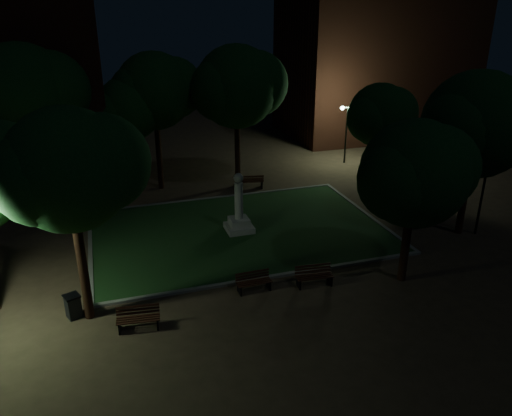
# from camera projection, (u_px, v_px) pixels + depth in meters

# --- Properties ---
(ground) EXTENTS (80.00, 80.00, 0.00)m
(ground) POSITION_uv_depth(u_px,v_px,m) (250.00, 248.00, 24.85)
(ground) COLOR #4B3A28
(lawn) EXTENTS (15.00, 10.00, 0.08)m
(lawn) POSITION_uv_depth(u_px,v_px,m) (239.00, 231.00, 26.59)
(lawn) COLOR #1F421B
(lawn) RESTS_ON ground
(lawn_kerb) EXTENTS (15.40, 10.40, 0.12)m
(lawn_kerb) POSITION_uv_depth(u_px,v_px,m) (239.00, 231.00, 26.59)
(lawn_kerb) COLOR slate
(lawn_kerb) RESTS_ON ground
(monument) EXTENTS (1.40, 1.40, 3.20)m
(monument) POSITION_uv_depth(u_px,v_px,m) (239.00, 215.00, 26.25)
(monument) COLOR #9E9A8F
(monument) RESTS_ON lawn
(building_far) EXTENTS (16.00, 10.00, 12.00)m
(building_far) POSITION_uv_depth(u_px,v_px,m) (375.00, 66.00, 45.25)
(building_far) COLOR #4D2215
(building_far) RESTS_ON ground
(tree_north_wl) EXTENTS (4.72, 3.86, 7.38)m
(tree_north_wl) POSITION_uv_depth(u_px,v_px,m) (130.00, 109.00, 29.84)
(tree_north_wl) COLOR black
(tree_north_wl) RESTS_ON ground
(tree_north_er) EXTENTS (6.32, 5.16, 9.10)m
(tree_north_er) POSITION_uv_depth(u_px,v_px,m) (238.00, 87.00, 30.75)
(tree_north_er) COLOR black
(tree_north_er) RESTS_ON ground
(tree_ne) EXTENTS (5.07, 4.14, 6.67)m
(tree_ne) POSITION_uv_depth(u_px,v_px,m) (381.00, 115.00, 32.20)
(tree_ne) COLOR black
(tree_ne) RESTS_ON ground
(tree_east) EXTENTS (6.49, 5.30, 8.46)m
(tree_east) POSITION_uv_depth(u_px,v_px,m) (479.00, 125.00, 24.32)
(tree_east) COLOR black
(tree_east) RESTS_ON ground
(tree_se) EXTENTS (5.48, 4.47, 7.15)m
(tree_se) POSITION_uv_depth(u_px,v_px,m) (417.00, 174.00, 20.17)
(tree_se) COLOR black
(tree_se) RESTS_ON ground
(tree_nw) EXTENTS (6.62, 5.41, 9.53)m
(tree_nw) POSITION_uv_depth(u_px,v_px,m) (25.00, 94.00, 26.38)
(tree_nw) COLOR black
(tree_nw) RESTS_ON ground
(tree_far_north) EXTENTS (5.83, 4.76, 8.71)m
(tree_far_north) POSITION_uv_depth(u_px,v_px,m) (156.00, 91.00, 30.49)
(tree_far_north) COLOR black
(tree_far_north) RESTS_ON ground
(tree_extra) EXTENTS (5.41, 4.42, 8.20)m
(tree_extra) POSITION_uv_depth(u_px,v_px,m) (71.00, 170.00, 17.13)
(tree_extra) COLOR black
(tree_extra) RESTS_ON ground
(lamppost_se) EXTENTS (1.18, 0.28, 4.00)m
(lamppost_se) POSITION_uv_depth(u_px,v_px,m) (484.00, 183.00, 25.30)
(lamppost_se) COLOR black
(lamppost_se) RESTS_ON ground
(lamppost_ne) EXTENTS (1.18, 0.28, 4.34)m
(lamppost_ne) POSITION_uv_depth(u_px,v_px,m) (347.00, 123.00, 36.97)
(lamppost_ne) COLOR black
(lamppost_ne) RESTS_ON ground
(bench_near_left) EXTENTS (1.51, 0.56, 0.82)m
(bench_near_left) POSITION_uv_depth(u_px,v_px,m) (254.00, 282.00, 21.04)
(bench_near_left) COLOR black
(bench_near_left) RESTS_ON ground
(bench_near_right) EXTENTS (1.65, 0.70, 0.88)m
(bench_near_right) POSITION_uv_depth(u_px,v_px,m) (314.00, 276.00, 21.45)
(bench_near_right) COLOR black
(bench_near_right) RESTS_ON ground
(bench_west_near) EXTENTS (1.65, 0.74, 0.87)m
(bench_west_near) POSITION_uv_depth(u_px,v_px,m) (138.00, 319.00, 18.57)
(bench_west_near) COLOR black
(bench_west_near) RESTS_ON ground
(bench_right_side) EXTENTS (0.57, 1.40, 0.76)m
(bench_right_side) POSITION_uv_depth(u_px,v_px,m) (386.00, 192.00, 31.20)
(bench_right_side) COLOR black
(bench_right_side) RESTS_ON ground
(bench_far_side) EXTENTS (1.82, 0.93, 0.95)m
(bench_far_side) POSITION_uv_depth(u_px,v_px,m) (250.00, 182.00, 32.65)
(bench_far_side) COLOR black
(bench_far_side) RESTS_ON ground
(trash_bin) EXTENTS (0.73, 0.73, 0.96)m
(trash_bin) POSITION_uv_depth(u_px,v_px,m) (73.00, 306.00, 19.20)
(trash_bin) COLOR black
(trash_bin) RESTS_ON ground
(bicycle) EXTENTS (1.62, 0.94, 0.81)m
(bicycle) POSITION_uv_depth(u_px,v_px,m) (38.00, 219.00, 27.18)
(bicycle) COLOR black
(bicycle) RESTS_ON ground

